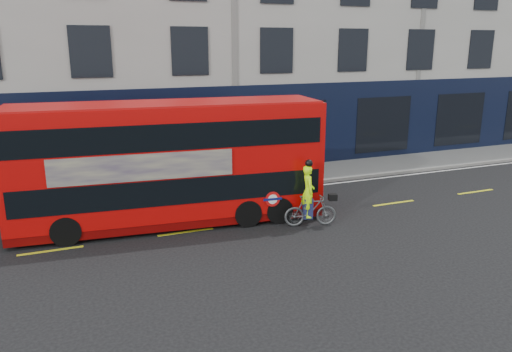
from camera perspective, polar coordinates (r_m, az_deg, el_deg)
ground at (r=16.20m, az=7.23°, el=-6.26°), size 120.00×120.00×0.00m
pavement at (r=21.79m, az=-1.01°, el=-0.40°), size 60.00×3.00×0.12m
kerb at (r=20.45m, az=0.48°, el=-1.42°), size 60.00×0.12×0.13m
building_terrace at (r=27.19m, az=-6.18°, el=18.38°), size 50.00×10.07×15.00m
road_edge_line at (r=20.20m, az=0.80°, el=-1.81°), size 58.00×0.10×0.01m
lane_dashes at (r=17.44m, az=4.85°, el=-4.62°), size 58.00×0.12×0.01m
bus at (r=16.42m, az=-9.73°, el=1.48°), size 10.15×3.16×4.03m
cyclist at (r=16.37m, az=6.17°, el=-3.20°), size 1.80×0.92×2.25m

